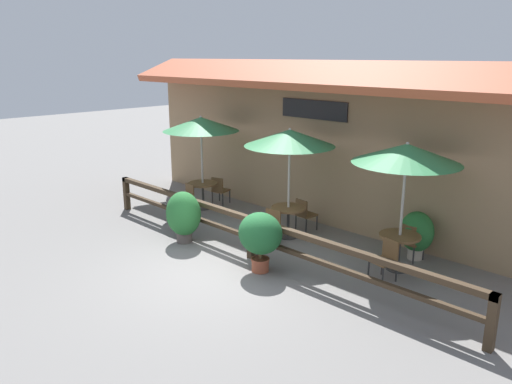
{
  "coord_description": "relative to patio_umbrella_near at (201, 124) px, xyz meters",
  "views": [
    {
      "loc": [
        7.31,
        -6.19,
        4.35
      ],
      "look_at": [
        -0.38,
        1.59,
        1.33
      ],
      "focal_mm": 35.0,
      "sensor_mm": 36.0,
      "label": 1
    }
  ],
  "objects": [
    {
      "name": "dining_table_far",
      "position": [
        6.25,
        0.1,
        -1.86
      ],
      "size": [
        0.85,
        0.85,
        0.77
      ],
      "color": "brown",
      "rests_on": "ground"
    },
    {
      "name": "patio_umbrella_middle",
      "position": [
        3.34,
        -0.06,
        0.0
      ],
      "size": [
        2.15,
        2.15,
        2.71
      ],
      "color": "#B7B2A8",
      "rests_on": "ground"
    },
    {
      "name": "potted_plant_tall_tropical",
      "position": [
        4.26,
        -1.98,
        -1.68
      ],
      "size": [
        0.95,
        0.85,
        1.27
      ],
      "color": "#9E4C33",
      "rests_on": "ground"
    },
    {
      "name": "patio_umbrella_near",
      "position": [
        0.0,
        0.0,
        0.0
      ],
      "size": [
        2.15,
        2.15,
        2.71
      ],
      "color": "#B7B2A8",
      "rests_on": "ground"
    },
    {
      "name": "chair_far_streetside",
      "position": [
        6.31,
        -0.52,
        -2.01
      ],
      "size": [
        0.5,
        0.5,
        0.83
      ],
      "rotation": [
        0.0,
        0.0,
        -0.22
      ],
      "color": "brown",
      "rests_on": "ground"
    },
    {
      "name": "building_facade",
      "position": [
        3.62,
        1.44,
        -0.31
      ],
      "size": [
        14.28,
        1.49,
        4.23
      ],
      "color": "#997A56",
      "rests_on": "ground"
    },
    {
      "name": "dining_table_middle",
      "position": [
        3.34,
        -0.06,
        -1.86
      ],
      "size": [
        0.85,
        0.85,
        0.77
      ],
      "color": "brown",
      "rests_on": "ground"
    },
    {
      "name": "potted_plant_broad_leaf",
      "position": [
        1.79,
        -2.06,
        -1.79
      ],
      "size": [
        0.88,
        0.79,
        1.25
      ],
      "color": "#564C47",
      "rests_on": "ground"
    },
    {
      "name": "ground_plane",
      "position": [
        3.62,
        -2.66,
        -2.47
      ],
      "size": [
        60.0,
        60.0,
        0.0
      ],
      "primitive_type": "plane",
      "color": "slate"
    },
    {
      "name": "chair_near_streetside",
      "position": [
        0.03,
        -0.63,
        -2.01
      ],
      "size": [
        0.46,
        0.46,
        0.83
      ],
      "rotation": [
        0.0,
        0.0,
        -0.1
      ],
      "color": "brown",
      "rests_on": "ground"
    },
    {
      "name": "chair_near_wallside",
      "position": [
        0.01,
        0.64,
        -2.01
      ],
      "size": [
        0.51,
        0.51,
        0.83
      ],
      "rotation": [
        0.0,
        0.0,
        3.39
      ],
      "color": "brown",
      "rests_on": "ground"
    },
    {
      "name": "chair_middle_streetside",
      "position": [
        3.37,
        -0.72,
        -2.01
      ],
      "size": [
        0.5,
        0.5,
        0.83
      ],
      "rotation": [
        0.0,
        0.0,
        0.21
      ],
      "color": "brown",
      "rests_on": "ground"
    },
    {
      "name": "dining_table_near",
      "position": [
        0.0,
        0.0,
        -1.86
      ],
      "size": [
        0.85,
        0.85,
        0.77
      ],
      "color": "brown",
      "rests_on": "ground"
    },
    {
      "name": "chair_middle_wallside",
      "position": [
        3.32,
        0.61,
        -2.01
      ],
      "size": [
        0.47,
        0.47,
        0.83
      ],
      "rotation": [
        0.0,
        0.0,
        3.02
      ],
      "color": "brown",
      "rests_on": "ground"
    },
    {
      "name": "potted_plant_corner_fern",
      "position": [
        6.23,
        0.89,
        -1.87
      ],
      "size": [
        0.74,
        0.67,
        1.09
      ],
      "color": "#B7AD99",
      "rests_on": "ground"
    },
    {
      "name": "chair_far_wallside",
      "position": [
        6.18,
        0.72,
        -2.01
      ],
      "size": [
        0.46,
        0.46,
        0.83
      ],
      "rotation": [
        0.0,
        0.0,
        3.04
      ],
      "color": "brown",
      "rests_on": "ground"
    },
    {
      "name": "patio_umbrella_far",
      "position": [
        6.25,
        0.1,
        0.0
      ],
      "size": [
        2.15,
        2.15,
        2.71
      ],
      "color": "#B7B2A8",
      "rests_on": "ground"
    },
    {
      "name": "patio_railing",
      "position": [
        3.62,
        -1.61,
        -1.78
      ],
      "size": [
        10.4,
        0.14,
        0.95
      ],
      "color": "#3D2D1E",
      "rests_on": "ground"
    }
  ]
}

